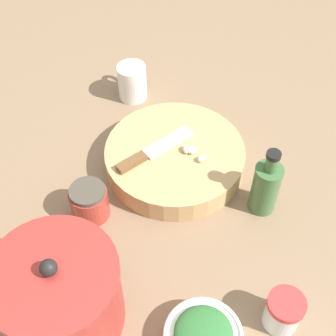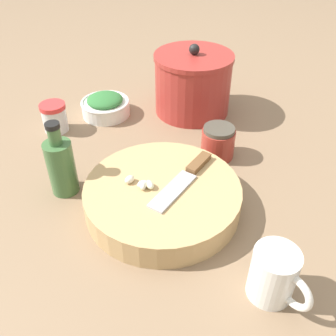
% 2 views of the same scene
% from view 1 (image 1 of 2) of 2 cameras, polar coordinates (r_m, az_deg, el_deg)
% --- Properties ---
extents(ground_plane, '(5.00, 5.00, 0.00)m').
position_cam_1_polar(ground_plane, '(1.00, 0.47, -5.04)').
color(ground_plane, '#7F664C').
extents(cutting_board, '(0.31, 0.31, 0.05)m').
position_cam_1_polar(cutting_board, '(1.06, 0.83, 1.25)').
color(cutting_board, tan).
rests_on(cutting_board, ground_plane).
extents(chef_knife, '(0.06, 0.20, 0.01)m').
position_cam_1_polar(chef_knife, '(1.03, -2.05, 2.02)').
color(chef_knife, brown).
rests_on(chef_knife, cutting_board).
extents(garlic_cloves, '(0.07, 0.03, 0.02)m').
position_cam_1_polar(garlic_cloves, '(1.02, 3.05, 1.97)').
color(garlic_cloves, '#EBEACD').
rests_on(garlic_cloves, cutting_board).
extents(spice_jar, '(0.07, 0.07, 0.08)m').
position_cam_1_polar(spice_jar, '(0.87, 13.88, -16.65)').
color(spice_jar, silver).
rests_on(spice_jar, ground_plane).
extents(coffee_mug, '(0.10, 0.08, 0.09)m').
position_cam_1_polar(coffee_mug, '(1.22, -4.43, 10.50)').
color(coffee_mug, silver).
rests_on(coffee_mug, ground_plane).
extents(honey_jar, '(0.08, 0.08, 0.08)m').
position_cam_1_polar(honey_jar, '(0.98, -9.57, -4.10)').
color(honey_jar, '#9E3328').
rests_on(honey_jar, ground_plane).
extents(oil_bottle, '(0.06, 0.06, 0.17)m').
position_cam_1_polar(oil_bottle, '(0.97, 11.82, -2.22)').
color(oil_bottle, '#3D6638').
rests_on(oil_bottle, ground_plane).
extents(stock_pot, '(0.21, 0.21, 0.19)m').
position_cam_1_polar(stock_pot, '(0.83, -13.08, -14.94)').
color(stock_pot, '#9E2D28').
rests_on(stock_pot, ground_plane).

